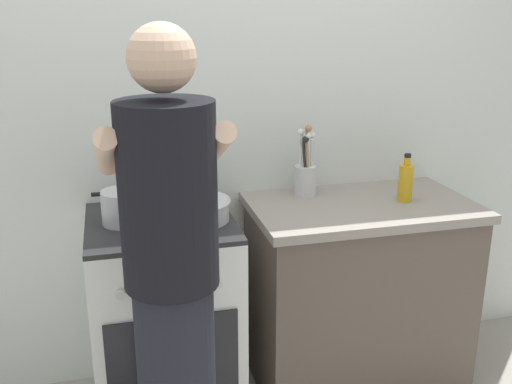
{
  "coord_description": "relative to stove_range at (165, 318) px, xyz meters",
  "views": [
    {
      "loc": [
        -0.52,
        -2.12,
        1.74
      ],
      "look_at": [
        0.05,
        0.12,
        1.0
      ],
      "focal_mm": 40.82,
      "sensor_mm": 36.0,
      "label": 1
    }
  ],
  "objects": [
    {
      "name": "countertop",
      "position": [
        0.9,
        0.0,
        0.0
      ],
      "size": [
        1.0,
        0.6,
        0.9
      ],
      "color": "brown",
      "rests_on": "ground"
    },
    {
      "name": "back_wall",
      "position": [
        0.55,
        0.35,
        0.8
      ],
      "size": [
        3.2,
        0.1,
        2.5
      ],
      "color": "silver",
      "rests_on": "ground"
    },
    {
      "name": "mixing_bowl",
      "position": [
        0.14,
        -0.03,
        0.5
      ],
      "size": [
        0.3,
        0.3,
        0.09
      ],
      "color": "#B7B7BC",
      "rests_on": "stove_range"
    },
    {
      "name": "stove_range",
      "position": [
        0.0,
        0.0,
        0.0
      ],
      "size": [
        0.6,
        0.62,
        0.9
      ],
      "color": "white",
      "rests_on": "ground"
    },
    {
      "name": "person",
      "position": [
        -0.02,
        -0.58,
        0.41
      ],
      "size": [
        0.41,
        0.5,
        1.7
      ],
      "color": "black",
      "rests_on": "ground"
    },
    {
      "name": "utensil_crock",
      "position": [
        0.69,
        0.17,
        0.55
      ],
      "size": [
        0.1,
        0.1,
        0.34
      ],
      "color": "silver",
      "rests_on": "countertop"
    },
    {
      "name": "oil_bottle",
      "position": [
        1.09,
        -0.02,
        0.54
      ],
      "size": [
        0.06,
        0.06,
        0.22
      ],
      "color": "gold",
      "rests_on": "countertop"
    },
    {
      "name": "pot",
      "position": [
        -0.14,
        0.01,
        0.52
      ],
      "size": [
        0.25,
        0.18,
        0.14
      ],
      "color": "#B2B2B7",
      "rests_on": "stove_range"
    }
  ]
}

